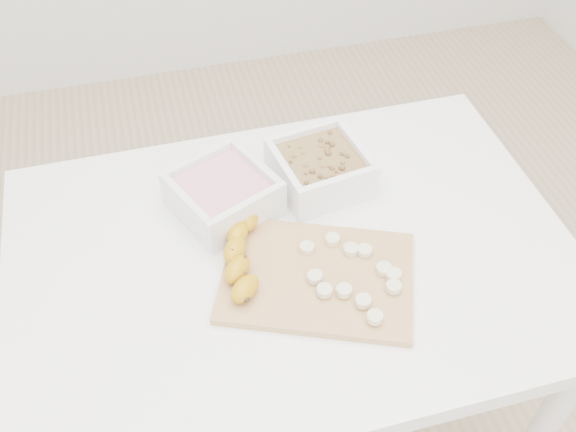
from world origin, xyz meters
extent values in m
cube|color=white|center=(0.00, 0.00, 0.73)|extent=(1.00, 0.70, 0.04)
cylinder|color=white|center=(-0.44, 0.29, 0.35)|extent=(0.05, 0.05, 0.71)
cylinder|color=white|center=(0.44, 0.29, 0.35)|extent=(0.05, 0.05, 0.71)
cube|color=white|center=(-0.10, 0.13, 0.79)|extent=(0.22, 0.22, 0.08)
cube|color=pink|center=(-0.10, 0.13, 0.79)|extent=(0.18, 0.18, 0.04)
cube|color=white|center=(0.10, 0.16, 0.79)|extent=(0.19, 0.19, 0.08)
cube|color=brown|center=(0.10, 0.16, 0.79)|extent=(0.16, 0.16, 0.04)
cube|color=tan|center=(0.02, -0.07, 0.76)|extent=(0.38, 0.34, 0.01)
cylinder|color=beige|center=(0.02, -0.02, 0.77)|extent=(0.03, 0.03, 0.01)
cylinder|color=beige|center=(0.07, -0.01, 0.77)|extent=(0.03, 0.03, 0.01)
cylinder|color=beige|center=(0.09, -0.04, 0.77)|extent=(0.03, 0.03, 0.01)
cylinder|color=beige|center=(0.12, -0.05, 0.77)|extent=(0.03, 0.03, 0.01)
cylinder|color=beige|center=(0.13, -0.10, 0.77)|extent=(0.03, 0.03, 0.01)
cylinder|color=beige|center=(0.14, -0.11, 0.77)|extent=(0.03, 0.03, 0.01)
cylinder|color=beige|center=(0.14, -0.14, 0.77)|extent=(0.03, 0.03, 0.01)
cylinder|color=beige|center=(0.02, -0.08, 0.77)|extent=(0.03, 0.03, 0.01)
cylinder|color=beige|center=(0.02, -0.11, 0.77)|extent=(0.03, 0.03, 0.01)
cylinder|color=beige|center=(0.05, -0.12, 0.77)|extent=(0.03, 0.03, 0.01)
cylinder|color=beige|center=(0.08, -0.15, 0.78)|extent=(0.03, 0.03, 0.01)
cylinder|color=beige|center=(0.08, -0.19, 0.78)|extent=(0.03, 0.03, 0.01)
camera|label=1|loc=(-0.20, -0.71, 1.62)|focal=40.00mm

